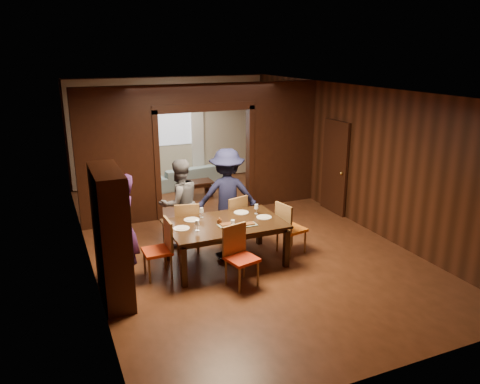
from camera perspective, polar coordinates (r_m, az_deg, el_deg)
name	(u,v)px	position (r m, az deg, el deg)	size (l,w,h in m)	color
floor	(233,237)	(9.42, -0.90, -5.45)	(9.00, 9.00, 0.00)	#4C2815
ceiling	(232,89)	(8.72, -0.99, 12.43)	(5.50, 9.00, 0.02)	silver
room_walls	(201,145)	(10.67, -4.82, 5.67)	(5.52, 9.01, 2.90)	black
person_purple	(124,229)	(7.61, -13.96, -4.42)	(0.64, 0.42, 1.77)	#3F1D55
person_grey	(180,203)	(8.79, -7.36, -1.39)	(0.82, 0.64, 1.69)	#57575F
person_navy	(227,195)	(8.98, -1.58, -0.40)	(1.18, 0.68, 1.82)	#151836
sofa	(187,176)	(12.85, -6.48, 1.96)	(1.89, 0.74, 0.55)	#94B9C3
serving_bowl	(225,217)	(8.16, -1.88, -3.06)	(0.33, 0.33, 0.08)	black
dining_table	(225,243)	(8.16, -1.80, -6.24)	(1.98, 1.23, 0.76)	black
coffee_table	(197,189)	(11.89, -5.29, 0.37)	(0.80, 0.50, 0.40)	black
chair_left	(157,249)	(7.77, -10.08, -6.90)	(0.44, 0.44, 0.97)	red
chair_right	(292,227)	(8.60, 6.31, -4.31)	(0.44, 0.44, 0.97)	orange
chair_far_l	(187,226)	(8.67, -6.48, -4.15)	(0.44, 0.44, 0.97)	orange
chair_far_r	(231,219)	(8.96, -1.05, -3.32)	(0.44, 0.44, 0.97)	#C95012
chair_near	(242,257)	(7.39, 0.23, -7.94)	(0.44, 0.44, 0.97)	red
hutch	(111,236)	(7.09, -15.44, -5.17)	(0.40, 1.20, 2.00)	black
door_right	(335,167)	(10.75, 11.47, 2.98)	(0.06, 0.90, 2.10)	black
window_far	(171,121)	(13.05, -8.47, 8.51)	(1.20, 0.03, 1.30)	silver
curtain_left	(145,140)	(12.92, -11.56, 6.24)	(0.35, 0.06, 2.40)	white
curtain_right	(198,136)	(13.30, -5.20, 6.82)	(0.35, 0.06, 2.40)	white
plate_left	(181,228)	(7.81, -7.15, -4.41)	(0.27, 0.27, 0.01)	silver
plate_far_l	(192,220)	(8.17, -5.91, -3.38)	(0.27, 0.27, 0.01)	silver
plate_far_r	(241,212)	(8.48, 0.15, -2.50)	(0.27, 0.27, 0.01)	white
plate_right	(264,217)	(8.25, 2.94, -3.08)	(0.27, 0.27, 0.01)	silver
plate_near	(235,230)	(7.67, -0.62, -4.68)	(0.27, 0.27, 0.01)	white
platter_a	(227,225)	(7.88, -1.62, -3.99)	(0.30, 0.20, 0.04)	gray
platter_b	(248,224)	(7.89, 0.96, -3.95)	(0.30, 0.20, 0.04)	gray
wineglass_left	(197,225)	(7.67, -5.24, -4.08)	(0.08, 0.08, 0.18)	white
wineglass_far	(202,213)	(8.24, -4.71, -2.53)	(0.08, 0.08, 0.18)	silver
wineglass_right	(256,209)	(8.40, 2.01, -2.09)	(0.08, 0.08, 0.18)	silver
tumbler	(233,224)	(7.75, -0.88, -3.92)	(0.07, 0.07, 0.14)	white
condiment_jar	(219,221)	(7.92, -2.54, -3.59)	(0.08, 0.08, 0.11)	#4E2812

